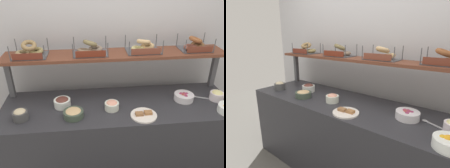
{
  "view_description": "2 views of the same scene",
  "coord_description": "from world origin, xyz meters",
  "views": [
    {
      "loc": [
        -0.27,
        -1.87,
        2.06
      ],
      "look_at": [
        -0.07,
        0.04,
        1.06
      ],
      "focal_mm": 36.95,
      "sensor_mm": 36.0,
      "label": 1
    },
    {
      "loc": [
        1.02,
        -1.39,
        1.51
      ],
      "look_at": [
        -0.08,
        0.03,
        1.02
      ],
      "focal_mm": 28.23,
      "sensor_mm": 36.0,
      "label": 2
    }
  ],
  "objects": [
    {
      "name": "ground_plane",
      "position": [
        0.0,
        0.0,
        0.0
      ],
      "size": [
        8.0,
        8.0,
        0.0
      ],
      "primitive_type": "plane",
      "color": "#595651"
    },
    {
      "name": "back_wall",
      "position": [
        0.0,
        0.55,
        1.2
      ],
      "size": [
        3.44,
        0.06,
        2.4
      ],
      "primitive_type": "cube",
      "color": "silver",
      "rests_on": "ground_plane"
    },
    {
      "name": "deli_counter",
      "position": [
        0.0,
        0.0,
        0.42
      ],
      "size": [
        2.24,
        0.7,
        0.85
      ],
      "primitive_type": "cube",
      "color": "#2D2D33",
      "rests_on": "ground_plane"
    },
    {
      "name": "shelf_riser_left",
      "position": [
        -1.06,
        0.27,
        1.05
      ],
      "size": [
        0.05,
        0.05,
        0.4
      ],
      "primitive_type": "cube",
      "color": "#4C4C51",
      "rests_on": "deli_counter"
    },
    {
      "name": "shelf_riser_right",
      "position": [
        1.06,
        0.27,
        1.05
      ],
      "size": [
        0.05,
        0.05,
        0.4
      ],
      "primitive_type": "cube",
      "color": "#4C4C51",
      "rests_on": "deli_counter"
    },
    {
      "name": "upper_shelf",
      "position": [
        0.0,
        0.27,
        1.26
      ],
      "size": [
        2.2,
        0.32,
        0.03
      ],
      "primitive_type": "cube",
      "color": "brown",
      "rests_on": "shelf_riser_left"
    },
    {
      "name": "bowl_lox_spread",
      "position": [
        -0.08,
        -0.07,
        0.89
      ],
      "size": [
        0.13,
        0.13,
        0.09
      ],
      "color": "white",
      "rests_on": "deli_counter"
    },
    {
      "name": "bowl_tuna_salad",
      "position": [
        -0.89,
        -0.15,
        0.9
      ],
      "size": [
        0.13,
        0.13,
        0.1
      ],
      "color": "#49494A",
      "rests_on": "deli_counter"
    },
    {
      "name": "bowl_hummus",
      "position": [
        -0.43,
        -0.16,
        0.89
      ],
      "size": [
        0.18,
        0.18,
        0.08
      ],
      "color": "#415040",
      "rests_on": "deli_counter"
    },
    {
      "name": "bowl_egg_salad",
      "position": [
        0.98,
        -0.02,
        0.9
      ],
      "size": [
        0.14,
        0.14,
        0.1
      ],
      "color": "white",
      "rests_on": "deli_counter"
    },
    {
      "name": "bowl_beet_salad",
      "position": [
        0.65,
        0.01,
        0.89
      ],
      "size": [
        0.19,
        0.19,
        0.08
      ],
      "color": "white",
      "rests_on": "deli_counter"
    },
    {
      "name": "bowl_chocolate_spread",
      "position": [
        -0.54,
        0.02,
        0.9
      ],
      "size": [
        0.16,
        0.16,
        0.1
      ],
      "color": "white",
      "rests_on": "deli_counter"
    },
    {
      "name": "serving_plate_white",
      "position": [
        0.19,
        -0.21,
        0.86
      ],
      "size": [
        0.24,
        0.24,
        0.04
      ],
      "color": "white",
      "rests_on": "deli_counter"
    },
    {
      "name": "serving_spoon_near_plate",
      "position": [
        0.82,
        0.03,
        0.86
      ],
      "size": [
        0.17,
        0.08,
        0.01
      ],
      "color": "#B7B7BC",
      "rests_on": "deli_counter"
    },
    {
      "name": "bagel_basket_everything",
      "position": [
        -0.82,
        0.26,
        1.33
      ],
      "size": [
        0.32,
        0.25,
        0.15
      ],
      "color": "#4C4C51",
      "rests_on": "upper_shelf"
    },
    {
      "name": "bagel_basket_poppy",
      "position": [
        -0.25,
        0.27,
        1.33
      ],
      "size": [
        0.33,
        0.27,
        0.15
      ],
      "color": "#4C4C51",
      "rests_on": "upper_shelf"
    },
    {
      "name": "bagel_basket_plain",
      "position": [
        0.27,
        0.28,
        1.33
      ],
      "size": [
        0.34,
        0.25,
        0.14
      ],
      "color": "#4C4C51",
      "rests_on": "upper_shelf"
    },
    {
      "name": "bagel_basket_cinnamon_raisin",
      "position": [
        0.81,
        0.28,
        1.33
      ],
      "size": [
        0.31,
        0.26,
        0.14
      ],
      "color": "#4C4C51",
      "rests_on": "upper_shelf"
    }
  ]
}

